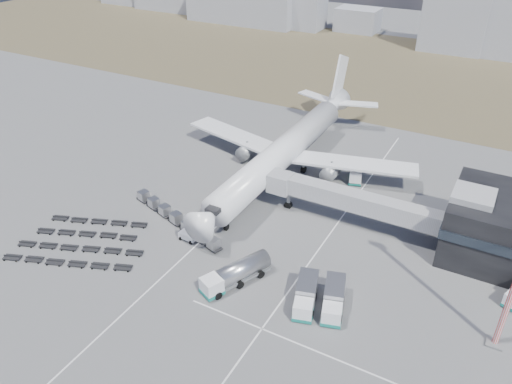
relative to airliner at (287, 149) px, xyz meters
The scene contains 12 objects.
ground 32.81m from the airliner, 90.00° to the right, with size 420.00×420.00×0.00m, color #565659.
grass_strip 77.80m from the airliner, 90.00° to the left, with size 420.00×90.00×0.01m, color #4B422D.
lane_markings 31.41m from the airliner, 71.60° to the right, with size 47.12×110.00×0.01m.
jet_bridge 19.89m from the airliner, 36.93° to the right, with size 30.30×3.80×7.05m.
airliner is the anchor object (origin of this frame).
skyline 120.70m from the airliner, 102.99° to the left, with size 315.80×25.78×24.92m.
fuel_tanker 35.40m from the airliner, 76.27° to the right, with size 7.10×11.22×3.57m.
pushback_tug 29.46m from the airliner, 97.90° to the right, with size 2.99×1.68×1.38m, color white.
catering_truck 14.61m from the airliner, 15.80° to the left, with size 4.05×6.31×2.69m.
service_trucks_near 39.12m from the airliner, 57.40° to the right, with size 8.44×9.33×3.15m.
uld_row 27.63m from the airliner, 108.54° to the right, with size 22.53×8.57×1.79m.
baggage_dollies 42.81m from the airliner, 116.39° to the right, with size 23.30×19.20×0.65m.
Camera 1 is at (37.97, -49.64, 49.63)m, focal length 35.00 mm.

